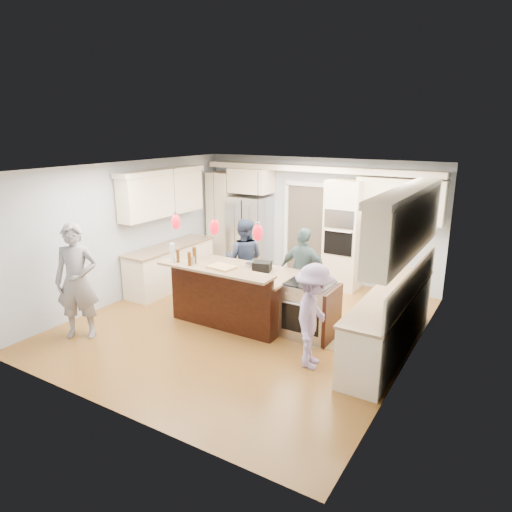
{
  "coord_description": "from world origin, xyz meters",
  "views": [
    {
      "loc": [
        3.97,
        -6.24,
        3.33
      ],
      "look_at": [
        0.0,
        0.35,
        1.15
      ],
      "focal_mm": 32.0,
      "sensor_mm": 36.0,
      "label": 1
    }
  ],
  "objects": [
    {
      "name": "right_counter_run",
      "position": [
        2.44,
        0.3,
        1.06
      ],
      "size": [
        0.64,
        3.1,
        2.51
      ],
      "color": "beige",
      "rests_on": "ground"
    },
    {
      "name": "pot_small",
      "position": [
        1.3,
        0.03,
        0.98
      ],
      "size": [
        0.22,
        0.22,
        0.11
      ],
      "primitive_type": "cylinder",
      "color": "#B7B7BC",
      "rests_on": "island_range"
    },
    {
      "name": "drink_can",
      "position": [
        -0.71,
        -0.53,
        1.18
      ],
      "size": [
        0.08,
        0.08,
        0.13
      ],
      "primitive_type": "cylinder",
      "rotation": [
        0.0,
        0.0,
        -0.12
      ],
      "color": "#B7B7BC",
      "rests_on": "kitchen_island"
    },
    {
      "name": "oven_column",
      "position": [
        0.75,
        2.67,
        1.15
      ],
      "size": [
        0.72,
        0.69,
        2.3
      ],
      "color": "beige",
      "rests_on": "ground"
    },
    {
      "name": "beer_bottle_b",
      "position": [
        -0.69,
        -0.63,
        1.24
      ],
      "size": [
        0.06,
        0.06,
        0.24
      ],
      "primitive_type": "cylinder",
      "rotation": [
        0.0,
        0.0,
        0.08
      ],
      "color": "#4E2D0D",
      "rests_on": "kitchen_island"
    },
    {
      "name": "island_range",
      "position": [
        1.16,
        0.15,
        0.46
      ],
      "size": [
        0.82,
        0.71,
        0.92
      ],
      "color": "#B7B7BC",
      "rests_on": "ground"
    },
    {
      "name": "back_upper_cabinets",
      "position": [
        -0.75,
        2.76,
        1.67
      ],
      "size": [
        5.3,
        0.61,
        2.54
      ],
      "color": "beige",
      "rests_on": "ground"
    },
    {
      "name": "cutting_board",
      "position": [
        -0.16,
        -0.47,
        1.14
      ],
      "size": [
        0.46,
        0.36,
        0.03
      ],
      "primitive_type": "cube",
      "rotation": [
        0.0,
        0.0,
        -0.14
      ],
      "color": "tan",
      "rests_on": "kitchen_island"
    },
    {
      "name": "pendant_lights",
      "position": [
        -0.25,
        -0.51,
        1.8
      ],
      "size": [
        1.75,
        0.15,
        1.03
      ],
      "color": "black",
      "rests_on": "ground"
    },
    {
      "name": "beer_bottle_a",
      "position": [
        -0.99,
        -0.57,
        1.23
      ],
      "size": [
        0.07,
        0.07,
        0.22
      ],
      "primitive_type": "cylinder",
      "rotation": [
        0.0,
        0.0,
        -0.23
      ],
      "color": "#4E2D0D",
      "rests_on": "kitchen_island"
    },
    {
      "name": "person_range_side",
      "position": [
        1.6,
        -0.74,
        0.76
      ],
      "size": [
        0.74,
        1.08,
        1.53
      ],
      "primitive_type": "imported",
      "rotation": [
        0.0,
        0.0,
        1.76
      ],
      "color": "#9F89B9",
      "rests_on": "ground"
    },
    {
      "name": "refrigerator",
      "position": [
        -1.55,
        2.64,
        0.9
      ],
      "size": [
        0.9,
        0.7,
        1.8
      ],
      "primitive_type": "cube",
      "color": "#B7B7BC",
      "rests_on": "ground"
    },
    {
      "name": "person_far_left",
      "position": [
        -0.72,
        1.08,
        0.81
      ],
      "size": [
        0.95,
        0.84,
        1.62
      ],
      "primitive_type": "imported",
      "rotation": [
        0.0,
        0.0,
        3.49
      ],
      "color": "#28344F",
      "rests_on": "ground"
    },
    {
      "name": "person_bar_end",
      "position": [
        -2.06,
        -1.8,
        0.95
      ],
      "size": [
        0.83,
        0.75,
        1.9
      ],
      "primitive_type": "imported",
      "rotation": [
        0.0,
        0.0,
        0.55
      ],
      "color": "gray",
      "rests_on": "ground"
    },
    {
      "name": "person_far_right",
      "position": [
        0.7,
        0.85,
        0.82
      ],
      "size": [
        0.96,
        0.42,
        1.63
      ],
      "primitive_type": "imported",
      "rotation": [
        0.0,
        0.0,
        3.12
      ],
      "color": "#476163",
      "rests_on": "ground"
    },
    {
      "name": "floor_rug",
      "position": [
        1.39,
        0.2,
        0.01
      ],
      "size": [
        0.83,
        1.01,
        0.01
      ],
      "primitive_type": "cube",
      "rotation": [
        0.0,
        0.0,
        0.31
      ],
      "color": "olive",
      "rests_on": "ground"
    },
    {
      "name": "water_bottle",
      "position": [
        -1.06,
        -0.62,
        1.29
      ],
      "size": [
        0.08,
        0.08,
        0.33
      ],
      "primitive_type": "cylinder",
      "rotation": [
        0.0,
        0.0,
        -0.06
      ],
      "color": "silver",
      "rests_on": "kitchen_island"
    },
    {
      "name": "ground_plane",
      "position": [
        0.0,
        0.0,
        0.0
      ],
      "size": [
        6.0,
        6.0,
        0.0
      ],
      "primitive_type": "plane",
      "color": "#A2712C",
      "rests_on": "ground"
    },
    {
      "name": "beer_bottle_c",
      "position": [
        -0.73,
        -0.45,
        1.26
      ],
      "size": [
        0.08,
        0.08,
        0.27
      ],
      "primitive_type": "cylinder",
      "rotation": [
        0.0,
        0.0,
        -0.26
      ],
      "color": "#4E2D0D",
      "rests_on": "kitchen_island"
    },
    {
      "name": "pot_large",
      "position": [
        1.06,
        0.16,
        0.99
      ],
      "size": [
        0.24,
        0.24,
        0.14
      ],
      "primitive_type": "cylinder",
      "color": "#B7B7BC",
      "rests_on": "island_range"
    },
    {
      "name": "kitchen_island",
      "position": [
        -0.25,
        0.07,
        0.49
      ],
      "size": [
        2.1,
        1.46,
        1.12
      ],
      "color": "black",
      "rests_on": "ground"
    },
    {
      "name": "left_cabinets",
      "position": [
        -2.44,
        0.8,
        1.06
      ],
      "size": [
        0.64,
        2.3,
        2.51
      ],
      "color": "beige",
      "rests_on": "ground"
    },
    {
      "name": "room_shell",
      "position": [
        0.0,
        0.0,
        1.82
      ],
      "size": [
        5.54,
        6.04,
        2.72
      ],
      "color": "#B2BCC6",
      "rests_on": "ground"
    }
  ]
}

